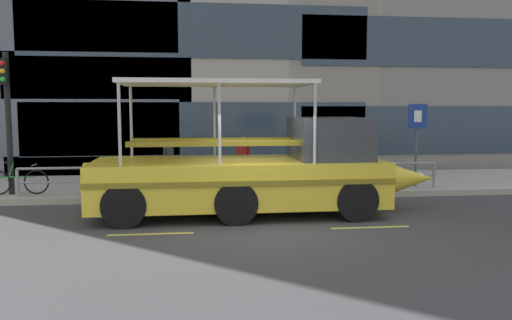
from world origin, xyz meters
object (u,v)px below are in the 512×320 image
Objects in this scene: duck_tour_boat at (258,172)px; pedestrian_near_bow at (324,156)px; pedestrian_mid_right at (169,158)px; parking_sign at (417,131)px; traffic_light_pole at (7,109)px; leaned_bicycle at (17,181)px; pedestrian_mid_left at (243,157)px.

pedestrian_near_bow is at bearing 54.49° from duck_tour_boat.
parking_sign is at bearing -4.11° from pedestrian_mid_right.
pedestrian_mid_right is at bearing 175.89° from parking_sign.
pedestrian_mid_right is (4.44, 0.56, -1.51)m from traffic_light_pole.
pedestrian_mid_right is (-7.71, 0.55, -0.83)m from parking_sign.
leaned_bicycle is 7.13m from duck_tour_boat.
pedestrian_near_bow reaches higher than leaned_bicycle.
parking_sign reaches higher than leaned_bicycle.
pedestrian_mid_left is 2.29m from pedestrian_mid_right.
parking_sign reaches higher than pedestrian_near_bow.
duck_tour_boat is at bearing -153.42° from parking_sign.
duck_tour_boat is 5.53× the size of pedestrian_mid_left.
leaned_bicycle is 1.16× the size of pedestrian_near_bow.
parking_sign is 1.68× the size of pedestrian_mid_right.
traffic_light_pole is 7.46m from duck_tour_boat.
duck_tour_boat is at bearing -21.52° from traffic_light_pole.
traffic_light_pole is 2.61× the size of pedestrian_mid_right.
pedestrian_near_bow is (9.28, 1.11, 0.53)m from leaned_bicycle.
pedestrian_mid_left is at bearing 1.85° from traffic_light_pole.
pedestrian_near_bow is at bearing 6.81° from leaned_bicycle.
parking_sign is 7.77m from pedestrian_mid_right.
traffic_light_pole is 1.55× the size of parking_sign.
pedestrian_near_bow is at bearing 158.09° from parking_sign.
traffic_light_pole is 6.87m from pedestrian_mid_left.
pedestrian_near_bow is 2.90m from pedestrian_mid_left.
traffic_light_pole is 12.17m from parking_sign.
parking_sign is 1.72× the size of pedestrian_near_bow.
leaned_bicycle is at bearing -177.89° from pedestrian_mid_left.
pedestrian_mid_left is at bearing 177.79° from parking_sign.
traffic_light_pole is 9.66m from pedestrian_near_bow.
pedestrian_mid_right is at bearing 7.81° from leaned_bicycle.
pedestrian_near_bow is (2.68, 3.76, 0.04)m from duck_tour_boat.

